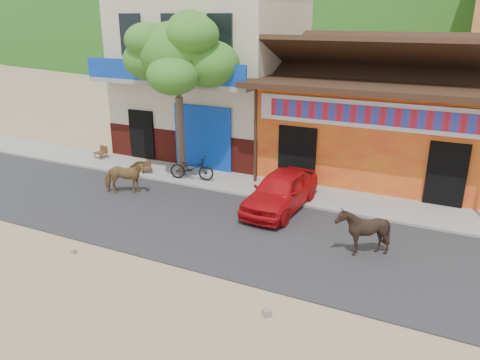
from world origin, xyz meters
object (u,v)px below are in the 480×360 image
(cow_dark, at_px, (363,231))
(cafe_chair_left, at_px, (100,147))
(cafe_chair_right, at_px, (147,163))
(red_car, at_px, (281,191))
(scooter, at_px, (192,168))
(tree, at_px, (179,97))
(cow_tan, at_px, (125,177))

(cow_dark, xyz_separation_m, cafe_chair_left, (-11.92, 3.58, -0.10))
(cow_dark, relative_size, cafe_chair_right, 1.66)
(red_car, xyz_separation_m, scooter, (-3.93, 1.01, -0.10))
(cow_dark, bearing_deg, tree, -102.77)
(red_car, xyz_separation_m, cafe_chair_right, (-5.93, 0.92, -0.15))
(cafe_chair_left, bearing_deg, cow_dark, -7.57)
(red_car, bearing_deg, cafe_chair_left, 172.07)
(cow_tan, height_order, red_car, red_car)
(tree, distance_m, cow_tan, 3.51)
(scooter, bearing_deg, cow_dark, -125.51)
(cafe_chair_right, bearing_deg, cow_tan, -113.04)
(cow_dark, height_order, red_car, cow_dark)
(cow_dark, bearing_deg, cafe_chair_left, -96.69)
(cow_tan, bearing_deg, red_car, -108.14)
(tree, height_order, red_car, tree)
(tree, height_order, cow_dark, tree)
(cafe_chair_right, bearing_deg, red_car, -47.86)
(cow_tan, relative_size, cow_dark, 1.12)
(tree, bearing_deg, scooter, -23.26)
(cow_tan, xyz_separation_m, cafe_chair_right, (-0.57, 2.00, -0.14))
(cow_dark, distance_m, scooter, 7.51)
(cafe_chair_left, xyz_separation_m, cafe_chair_right, (3.00, -0.76, -0.07))
(scooter, relative_size, cafe_chair_left, 1.80)
(red_car, relative_size, cafe_chair_right, 4.64)
(cow_tan, height_order, scooter, cow_tan)
(scooter, relative_size, cafe_chair_right, 2.15)
(scooter, distance_m, cafe_chair_left, 5.05)
(cow_tan, bearing_deg, tree, -48.92)
(cow_dark, distance_m, red_car, 3.54)
(cow_dark, xyz_separation_m, scooter, (-6.92, 2.90, -0.13))
(tree, xyz_separation_m, cafe_chair_right, (-1.40, -0.35, -2.61))
(red_car, relative_size, scooter, 2.16)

